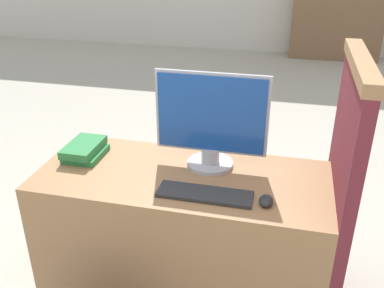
# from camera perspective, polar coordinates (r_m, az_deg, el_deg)

# --- Properties ---
(desk) EXTENTS (1.34, 0.58, 0.72)m
(desk) POSITION_cam_1_polar(r_m,az_deg,el_deg) (2.16, -1.23, -12.40)
(desk) COLOR #9E7047
(desk) RESTS_ON ground_plane
(carrel_divider) EXTENTS (0.07, 0.68, 1.29)m
(carrel_divider) POSITION_cam_1_polar(r_m,az_deg,el_deg) (2.00, 18.81, -7.11)
(carrel_divider) COLOR maroon
(carrel_divider) RESTS_ON ground_plane
(monitor) EXTENTS (0.52, 0.22, 0.45)m
(monitor) POSITION_cam_1_polar(r_m,az_deg,el_deg) (1.94, 2.56, 2.96)
(monitor) COLOR #B7B7BC
(monitor) RESTS_ON desk
(keyboard) EXTENTS (0.40, 0.12, 0.02)m
(keyboard) POSITION_cam_1_polar(r_m,az_deg,el_deg) (1.80, 1.72, -6.70)
(keyboard) COLOR #2D2D2D
(keyboard) RESTS_ON desk
(mouse) EXTENTS (0.06, 0.08, 0.03)m
(mouse) POSITION_cam_1_polar(r_m,az_deg,el_deg) (1.77, 9.86, -7.45)
(mouse) COLOR #262626
(mouse) RESTS_ON desk
(book_stack) EXTENTS (0.17, 0.24, 0.07)m
(book_stack) POSITION_cam_1_polar(r_m,az_deg,el_deg) (2.17, -14.14, -0.77)
(book_stack) COLOR #2D7F42
(book_stack) RESTS_ON desk
(bookshelf_far) EXTENTS (1.32, 0.32, 1.68)m
(bookshelf_far) POSITION_cam_1_polar(r_m,az_deg,el_deg) (6.94, 19.09, 17.48)
(bookshelf_far) COLOR #846042
(bookshelf_far) RESTS_ON ground_plane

